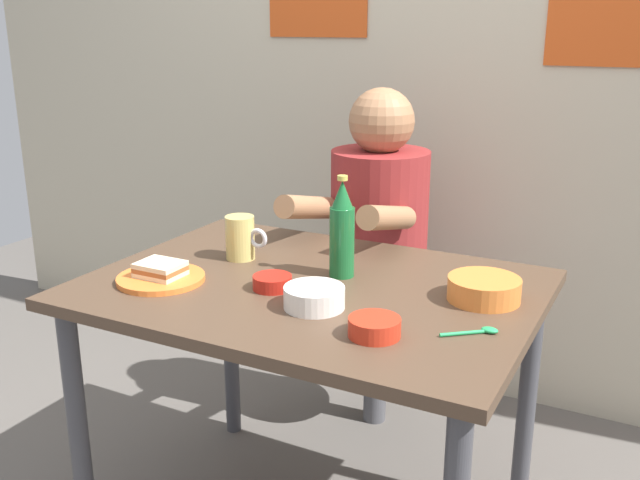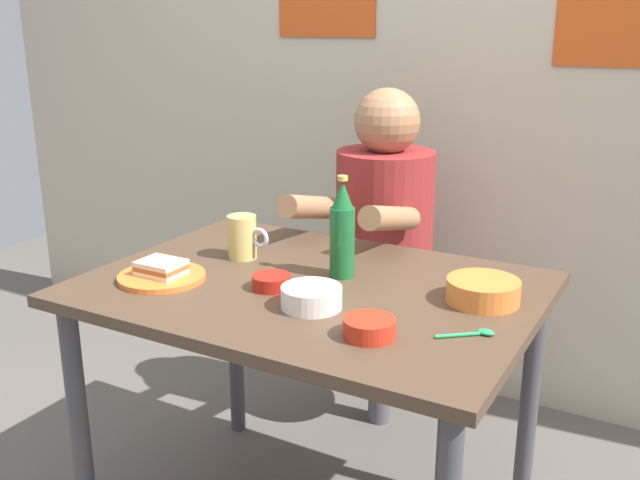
# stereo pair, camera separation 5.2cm
# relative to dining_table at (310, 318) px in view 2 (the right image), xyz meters

# --- Properties ---
(wall_back) EXTENTS (4.40, 0.09, 2.60)m
(wall_back) POSITION_rel_dining_table_xyz_m (-0.00, 1.05, 0.65)
(wall_back) COLOR #BCB299
(wall_back) RESTS_ON ground
(dining_table) EXTENTS (1.10, 0.80, 0.74)m
(dining_table) POSITION_rel_dining_table_xyz_m (0.00, 0.00, 0.00)
(dining_table) COLOR #4C3828
(dining_table) RESTS_ON ground
(stool) EXTENTS (0.34, 0.34, 0.45)m
(stool) POSITION_rel_dining_table_xyz_m (-0.08, 0.63, -0.30)
(stool) COLOR #4C4C51
(stool) RESTS_ON ground
(person_seated) EXTENTS (0.33, 0.56, 0.72)m
(person_seated) POSITION_rel_dining_table_xyz_m (-0.08, 0.62, 0.12)
(person_seated) COLOR maroon
(person_seated) RESTS_ON stool
(plate_orange) EXTENTS (0.22, 0.22, 0.01)m
(plate_orange) POSITION_rel_dining_table_xyz_m (-0.34, -0.16, 0.10)
(plate_orange) COLOR orange
(plate_orange) RESTS_ON dining_table
(sandwich) EXTENTS (0.11, 0.09, 0.04)m
(sandwich) POSITION_rel_dining_table_xyz_m (-0.34, -0.16, 0.13)
(sandwich) COLOR beige
(sandwich) RESTS_ON plate_orange
(beer_mug) EXTENTS (0.13, 0.08, 0.12)m
(beer_mug) POSITION_rel_dining_table_xyz_m (-0.26, 0.09, 0.15)
(beer_mug) COLOR #D1BC66
(beer_mug) RESTS_ON dining_table
(beer_bottle) EXTENTS (0.06, 0.06, 0.26)m
(beer_bottle) POSITION_rel_dining_table_xyz_m (0.04, 0.09, 0.21)
(beer_bottle) COLOR #19602D
(beer_bottle) RESTS_ON dining_table
(rice_bowl_white) EXTENTS (0.14, 0.14, 0.05)m
(rice_bowl_white) POSITION_rel_dining_table_xyz_m (0.08, -0.13, 0.12)
(rice_bowl_white) COLOR silver
(rice_bowl_white) RESTS_ON dining_table
(soup_bowl_orange) EXTENTS (0.17, 0.17, 0.05)m
(soup_bowl_orange) POSITION_rel_dining_table_xyz_m (0.41, 0.09, 0.12)
(soup_bowl_orange) COLOR orange
(soup_bowl_orange) RESTS_ON dining_table
(sambal_bowl_red) EXTENTS (0.10, 0.10, 0.03)m
(sambal_bowl_red) POSITION_rel_dining_table_xyz_m (-0.07, -0.08, 0.11)
(sambal_bowl_red) COLOR #B21E14
(sambal_bowl_red) RESTS_ON dining_table
(sauce_bowl_chili) EXTENTS (0.11, 0.11, 0.04)m
(sauce_bowl_chili) POSITION_rel_dining_table_xyz_m (0.26, -0.21, 0.12)
(sauce_bowl_chili) COLOR red
(sauce_bowl_chili) RESTS_ON dining_table
(spoon) EXTENTS (0.11, 0.08, 0.01)m
(spoon) POSITION_rel_dining_table_xyz_m (0.45, -0.10, 0.10)
(spoon) COLOR #26A559
(spoon) RESTS_ON dining_table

